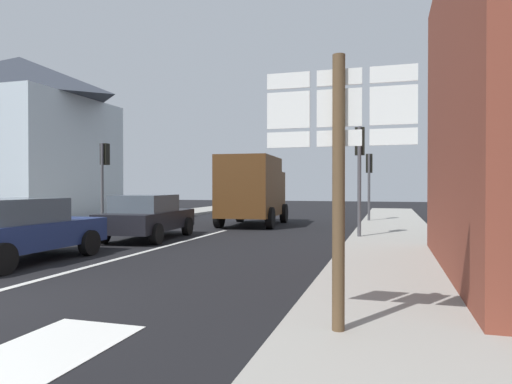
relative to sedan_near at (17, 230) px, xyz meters
The scene contains 13 objects.
ground_plane 6.82m from the sedan_near, 73.57° to the left, with size 80.00×80.00×0.00m, color black.
sidewalk_right 9.48m from the sedan_near, 28.40° to the left, with size 2.79×44.00×0.14m, color gray.
sidewalk_left 6.39m from the sedan_near, 134.94° to the left, with size 2.79×44.00×0.14m, color gray.
lane_centre_stripe 3.24m from the sedan_near, 52.52° to the left, with size 0.16×12.00×0.01m, color silver.
lane_turn_arrow 6.53m from the sedan_near, 43.93° to the right, with size 1.20×2.20×0.01m, color silver.
clapboard_house_left 16.14m from the sedan_near, 133.62° to the left, with size 8.33×8.68×8.68m.
sedan_near is the anchor object (origin of this frame).
sedan_far 5.02m from the sedan_near, 84.60° to the left, with size 2.26×4.34×1.47m.
delivery_truck 11.33m from the sedan_near, 78.39° to the left, with size 2.72×5.11×3.05m.
route_sign_post 8.38m from the sedan_near, 23.25° to the right, with size 1.66×0.14×3.20m.
traffic_light_near_right 10.04m from the sedan_near, 42.76° to the left, with size 0.30×0.49×3.67m.
traffic_light_far_right 15.75m from the sedan_near, 62.50° to the left, with size 0.30×0.49×3.30m.
traffic_light_near_left 9.04m from the sedan_near, 112.60° to the left, with size 0.30×0.49×3.56m.
Camera 1 is at (6.24, -4.86, 1.74)m, focal length 31.81 mm.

